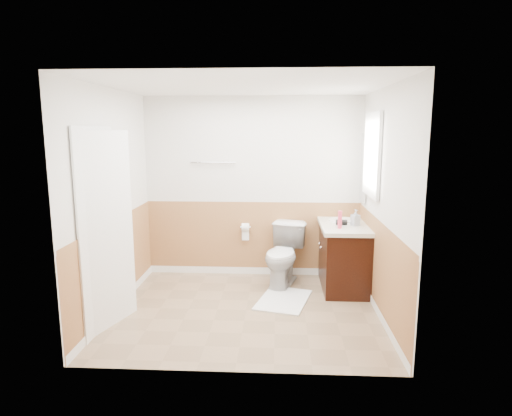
# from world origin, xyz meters

# --- Properties ---
(floor) EXTENTS (3.00, 3.00, 0.00)m
(floor) POSITION_xyz_m (0.00, 0.00, 0.00)
(floor) COLOR #8C7051
(floor) RESTS_ON ground
(ceiling) EXTENTS (3.00, 3.00, 0.00)m
(ceiling) POSITION_xyz_m (0.00, 0.00, 2.50)
(ceiling) COLOR white
(ceiling) RESTS_ON floor
(wall_back) EXTENTS (3.00, 0.00, 3.00)m
(wall_back) POSITION_xyz_m (0.00, 1.30, 1.25)
(wall_back) COLOR silver
(wall_back) RESTS_ON floor
(wall_front) EXTENTS (3.00, 0.00, 3.00)m
(wall_front) POSITION_xyz_m (0.00, -1.30, 1.25)
(wall_front) COLOR silver
(wall_front) RESTS_ON floor
(wall_left) EXTENTS (0.00, 3.00, 3.00)m
(wall_left) POSITION_xyz_m (-1.50, 0.00, 1.25)
(wall_left) COLOR silver
(wall_left) RESTS_ON floor
(wall_right) EXTENTS (0.00, 3.00, 3.00)m
(wall_right) POSITION_xyz_m (1.50, 0.00, 1.25)
(wall_right) COLOR silver
(wall_right) RESTS_ON floor
(wainscot_back) EXTENTS (3.00, 0.00, 3.00)m
(wainscot_back) POSITION_xyz_m (0.00, 1.29, 0.50)
(wainscot_back) COLOR #B37347
(wainscot_back) RESTS_ON floor
(wainscot_front) EXTENTS (3.00, 0.00, 3.00)m
(wainscot_front) POSITION_xyz_m (0.00, -1.29, 0.50)
(wainscot_front) COLOR #B37347
(wainscot_front) RESTS_ON floor
(wainscot_left) EXTENTS (0.00, 2.60, 2.60)m
(wainscot_left) POSITION_xyz_m (-1.49, 0.00, 0.50)
(wainscot_left) COLOR #B37347
(wainscot_left) RESTS_ON floor
(wainscot_right) EXTENTS (0.00, 2.60, 2.60)m
(wainscot_right) POSITION_xyz_m (1.49, 0.00, 0.50)
(wainscot_right) COLOR #B37347
(wainscot_right) RESTS_ON floor
(toilet) EXTENTS (0.64, 0.88, 0.81)m
(toilet) POSITION_xyz_m (0.43, 0.88, 0.40)
(toilet) COLOR silver
(toilet) RESTS_ON floor
(bath_mat) EXTENTS (0.74, 0.92, 0.02)m
(bath_mat) POSITION_xyz_m (0.43, 0.30, 0.01)
(bath_mat) COLOR silver
(bath_mat) RESTS_ON floor
(vanity_cabinet) EXTENTS (0.55, 1.10, 0.80)m
(vanity_cabinet) POSITION_xyz_m (1.21, 0.86, 0.40)
(vanity_cabinet) COLOR black
(vanity_cabinet) RESTS_ON floor
(vanity_knob_left) EXTENTS (0.03, 0.03, 0.03)m
(vanity_knob_left) POSITION_xyz_m (0.91, 0.76, 0.55)
(vanity_knob_left) COLOR #B5B5BC
(vanity_knob_left) RESTS_ON vanity_cabinet
(vanity_knob_right) EXTENTS (0.03, 0.03, 0.03)m
(vanity_knob_right) POSITION_xyz_m (0.91, 0.96, 0.55)
(vanity_knob_right) COLOR white
(vanity_knob_right) RESTS_ON vanity_cabinet
(countertop) EXTENTS (0.60, 1.15, 0.05)m
(countertop) POSITION_xyz_m (1.20, 0.86, 0.83)
(countertop) COLOR beige
(countertop) RESTS_ON vanity_cabinet
(sink_basin) EXTENTS (0.36, 0.36, 0.02)m
(sink_basin) POSITION_xyz_m (1.21, 1.01, 0.86)
(sink_basin) COLOR white
(sink_basin) RESTS_ON countertop
(faucet) EXTENTS (0.02, 0.02, 0.14)m
(faucet) POSITION_xyz_m (1.39, 1.01, 0.92)
(faucet) COLOR white
(faucet) RESTS_ON countertop
(lotion_bottle) EXTENTS (0.05, 0.05, 0.22)m
(lotion_bottle) POSITION_xyz_m (1.11, 0.56, 0.96)
(lotion_bottle) COLOR #E23A57
(lotion_bottle) RESTS_ON countertop
(soap_dispenser) EXTENTS (0.12, 0.12, 0.20)m
(soap_dispenser) POSITION_xyz_m (1.33, 0.74, 0.95)
(soap_dispenser) COLOR #9CA5B0
(soap_dispenser) RESTS_ON countertop
(hair_dryer_body) EXTENTS (0.14, 0.07, 0.07)m
(hair_dryer_body) POSITION_xyz_m (1.16, 0.75, 0.89)
(hair_dryer_body) COLOR black
(hair_dryer_body) RESTS_ON countertop
(hair_dryer_handle) EXTENTS (0.03, 0.03, 0.07)m
(hair_dryer_handle) POSITION_xyz_m (1.13, 0.72, 0.86)
(hair_dryer_handle) COLOR black
(hair_dryer_handle) RESTS_ON countertop
(mirror_panel) EXTENTS (0.02, 0.35, 0.90)m
(mirror_panel) POSITION_xyz_m (1.48, 1.10, 1.55)
(mirror_panel) COLOR silver
(mirror_panel) RESTS_ON wall_right
(window_frame) EXTENTS (0.04, 0.80, 1.00)m
(window_frame) POSITION_xyz_m (1.47, 0.59, 1.75)
(window_frame) COLOR white
(window_frame) RESTS_ON wall_right
(window_glass) EXTENTS (0.01, 0.70, 0.90)m
(window_glass) POSITION_xyz_m (1.49, 0.59, 1.75)
(window_glass) COLOR white
(window_glass) RESTS_ON wall_right
(door) EXTENTS (0.29, 0.78, 2.04)m
(door) POSITION_xyz_m (-1.40, -0.45, 1.02)
(door) COLOR white
(door) RESTS_ON wall_left
(door_frame) EXTENTS (0.02, 0.92, 2.10)m
(door_frame) POSITION_xyz_m (-1.48, -0.45, 1.03)
(door_frame) COLOR white
(door_frame) RESTS_ON wall_left
(door_knob) EXTENTS (0.06, 0.06, 0.06)m
(door_knob) POSITION_xyz_m (-1.34, -0.12, 0.95)
(door_knob) COLOR silver
(door_knob) RESTS_ON door
(towel_bar) EXTENTS (0.62, 0.02, 0.02)m
(towel_bar) POSITION_xyz_m (-0.55, 1.25, 1.60)
(towel_bar) COLOR silver
(towel_bar) RESTS_ON wall_back
(tp_holder_bar) EXTENTS (0.14, 0.02, 0.02)m
(tp_holder_bar) POSITION_xyz_m (-0.10, 1.23, 0.70)
(tp_holder_bar) COLOR silver
(tp_holder_bar) RESTS_ON wall_back
(tp_roll) EXTENTS (0.10, 0.11, 0.11)m
(tp_roll) POSITION_xyz_m (-0.10, 1.23, 0.70)
(tp_roll) COLOR white
(tp_roll) RESTS_ON tp_holder_bar
(tp_sheet) EXTENTS (0.10, 0.01, 0.16)m
(tp_sheet) POSITION_xyz_m (-0.10, 1.23, 0.59)
(tp_sheet) COLOR white
(tp_sheet) RESTS_ON tp_roll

